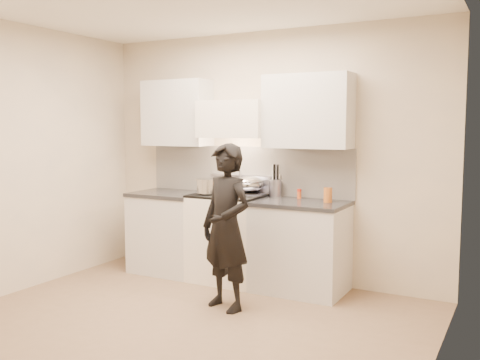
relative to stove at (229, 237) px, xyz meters
name	(u,v)px	position (x,y,z in m)	size (l,w,h in m)	color
ground_plane	(177,327)	(0.30, -1.42, -0.47)	(4.00, 4.00, 0.00)	#83674D
room_shell	(194,135)	(0.24, -1.05, 1.12)	(4.04, 3.54, 2.70)	beige
stove	(229,237)	(0.00, 0.00, 0.00)	(0.76, 0.65, 0.96)	white
counter_right	(300,246)	(0.83, 0.00, -0.01)	(0.92, 0.67, 0.92)	silver
counter_left	(170,232)	(-0.78, 0.00, -0.01)	(0.82, 0.67, 0.92)	silver
wok	(249,184)	(0.17, 0.14, 0.57)	(0.34, 0.41, 0.27)	#B9B9B9
stock_pot	(207,186)	(-0.20, -0.12, 0.56)	(0.33, 0.26, 0.15)	#B9B9B9
utensil_crock	(275,187)	(0.45, 0.21, 0.55)	(0.13, 0.13, 0.35)	#8F90A2
spice_jar	(299,194)	(0.73, 0.20, 0.50)	(0.04, 0.04, 0.10)	#D3531F
oil_glass	(328,195)	(1.09, 0.07, 0.52)	(0.08, 0.08, 0.15)	#B65F21
person	(226,227)	(0.43, -0.82, 0.29)	(0.56, 0.37, 1.52)	black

